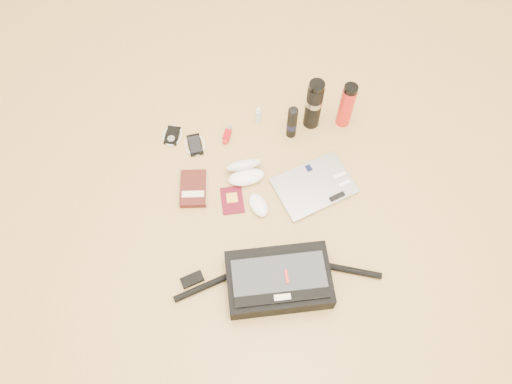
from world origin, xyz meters
TOP-DOWN VIEW (x-y plane):
  - ground at (0.00, 0.00)m, footprint 4.00×4.00m
  - messenger_bag at (-0.02, -0.30)m, footprint 0.85×0.27m
  - laptop at (0.22, 0.11)m, footprint 0.39×0.32m
  - book at (-0.31, 0.17)m, footprint 0.14×0.19m
  - passport at (-0.15, 0.10)m, footprint 0.10×0.14m
  - mouse at (-0.04, 0.05)m, footprint 0.10×0.14m
  - sunglasses_case at (-0.08, 0.22)m, footprint 0.18×0.15m
  - ipod at (-0.39, 0.47)m, footprint 0.11×0.12m
  - phone at (-0.29, 0.41)m, footprint 0.10×0.12m
  - inhaler at (-0.13, 0.44)m, footprint 0.06×0.10m
  - spray_bottle at (0.03, 0.50)m, footprint 0.03×0.03m
  - aerosol_can at (0.17, 0.40)m, footprint 0.06×0.06m
  - thermos_black at (0.27, 0.45)m, footprint 0.09×0.09m
  - thermos_red at (0.42, 0.43)m, footprint 0.07×0.07m

SIDE VIEW (x-z plane):
  - ground at x=0.00m, z-range 0.00..0.00m
  - passport at x=-0.15m, z-range 0.00..0.01m
  - ipod at x=-0.39m, z-range 0.00..0.01m
  - phone at x=-0.29m, z-range 0.00..0.01m
  - laptop at x=0.22m, z-range 0.00..0.03m
  - inhaler at x=-0.13m, z-range 0.00..0.03m
  - book at x=-0.31m, z-range 0.00..0.03m
  - mouse at x=-0.04m, z-range 0.00..0.04m
  - sunglasses_case at x=-0.08m, z-range -0.01..0.08m
  - spray_bottle at x=0.03m, z-range -0.01..0.09m
  - messenger_bag at x=-0.02m, z-range -0.01..0.11m
  - aerosol_can at x=0.17m, z-range 0.00..0.20m
  - thermos_red at x=0.42m, z-range 0.00..0.26m
  - thermos_black at x=0.27m, z-range 0.00..0.29m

